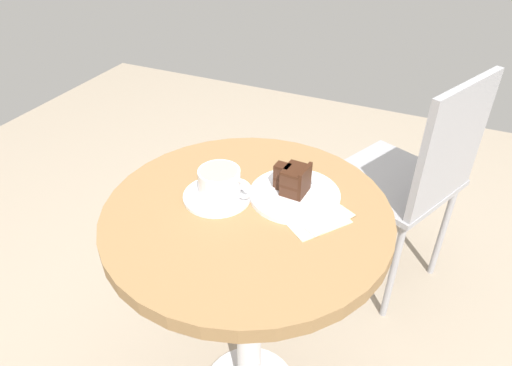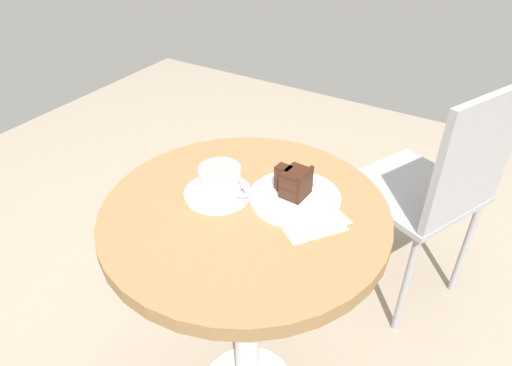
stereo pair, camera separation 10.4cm
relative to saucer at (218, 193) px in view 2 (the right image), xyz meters
The scene contains 9 objects.
cafe_table 0.16m from the saucer, ahead, with size 0.65×0.65×0.73m.
saucer is the anchor object (origin of this frame).
coffee_cup 0.04m from the saucer, ahead, with size 0.13×0.10×0.07m.
teaspoon 0.04m from the saucer, 69.02° to the left, with size 0.10×0.03×0.00m.
cake_plate 0.18m from the saucer, 25.09° to the left, with size 0.21×0.21×0.01m.
cake_slice 0.18m from the saucer, 27.00° to the left, with size 0.08×0.07×0.07m.
fork 0.21m from the saucer, 34.69° to the left, with size 0.11×0.10×0.00m.
napkin 0.23m from the saucer, ahead, with size 0.18×0.19×0.00m.
cafe_chair 0.79m from the saucer, 58.18° to the left, with size 0.50×0.50×0.87m.
Camera 2 is at (0.44, -0.68, 1.37)m, focal length 32.00 mm.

